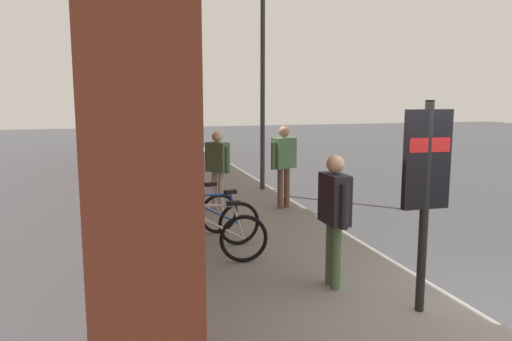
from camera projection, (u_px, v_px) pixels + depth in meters
ground at (337, 205)px, 11.64m from camera, size 60.00×60.00×0.00m
sidewalk_pavement at (207, 193)px, 12.80m from camera, size 24.00×3.50×0.12m
station_facade at (119, 57)px, 12.68m from camera, size 22.00×0.65×7.07m
bicycle_leaning_wall at (209, 238)px, 7.19m from camera, size 0.48×1.77×0.97m
bicycle_by_door at (209, 225)px, 7.94m from camera, size 0.48×1.76×0.97m
bicycle_beside_lamp at (191, 215)px, 8.59m from camera, size 0.54×1.75×0.97m
transit_info_sign at (426, 173)px, 5.46m from camera, size 0.10×0.55×2.40m
pedestrian_by_facade at (334, 207)px, 6.26m from camera, size 0.65×0.25×1.71m
pedestrian_near_bus at (284, 158)px, 10.72m from camera, size 0.42×0.64×1.79m
pedestrian_crossing_street at (218, 162)px, 10.47m from camera, size 0.53×0.50×1.70m
street_lamp at (263, 68)px, 12.55m from camera, size 0.28×0.28×5.30m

